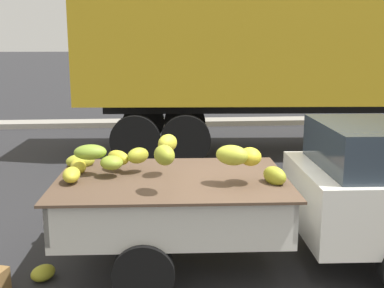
{
  "coord_description": "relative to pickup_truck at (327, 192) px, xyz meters",
  "views": [
    {
      "loc": [
        -1.07,
        -5.13,
        2.64
      ],
      "look_at": [
        -0.6,
        0.61,
        1.4
      ],
      "focal_mm": 45.27,
      "sensor_mm": 36.0,
      "label": 1
    }
  ],
  "objects": [
    {
      "name": "ground",
      "position": [
        -0.97,
        -0.18,
        -0.88
      ],
      "size": [
        220.0,
        220.0,
        0.0
      ],
      "primitive_type": "plane",
      "color": "#28282B"
    },
    {
      "name": "curb_strip",
      "position": [
        -0.97,
        9.84,
        -0.8
      ],
      "size": [
        80.0,
        0.8,
        0.16
      ],
      "primitive_type": "cube",
      "color": "gray",
      "rests_on": "ground"
    },
    {
      "name": "pickup_truck",
      "position": [
        0.0,
        0.0,
        0.0
      ],
      "size": [
        4.74,
        2.02,
        1.7
      ],
      "rotation": [
        0.0,
        0.0,
        -0.04
      ],
      "color": "silver",
      "rests_on": "ground"
    },
    {
      "name": "semi_trailer",
      "position": [
        2.24,
        5.85,
        1.66
      ],
      "size": [
        12.12,
        3.24,
        3.95
      ],
      "rotation": [
        0.0,
        0.0,
        -0.06
      ],
      "color": "gold",
      "rests_on": "ground"
    },
    {
      "name": "fallen_banana_bunch_near_tailgate",
      "position": [
        -3.3,
        -0.2,
        -0.8
      ],
      "size": [
        0.36,
        0.37,
        0.17
      ],
      "primitive_type": "ellipsoid",
      "rotation": [
        0.0,
        0.0,
        4.05
      ],
      "color": "gold",
      "rests_on": "ground"
    }
  ]
}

